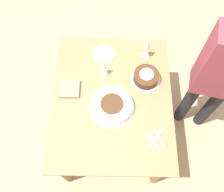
# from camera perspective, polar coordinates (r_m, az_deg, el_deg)

# --- Properties ---
(ground_plane) EXTENTS (12.00, 12.00, 0.00)m
(ground_plane) POSITION_cam_1_polar(r_m,az_deg,el_deg) (2.76, 0.00, -7.23)
(ground_plane) COLOR tan
(dining_table) EXTENTS (1.23, 0.99, 0.75)m
(dining_table) POSITION_cam_1_polar(r_m,az_deg,el_deg) (2.17, 0.00, -1.94)
(dining_table) COLOR #9E754C
(dining_table) RESTS_ON ground_plane
(cake_center_white) EXTENTS (0.37, 0.37, 0.08)m
(cake_center_white) POSITION_cam_1_polar(r_m,az_deg,el_deg) (2.00, 0.09, -2.21)
(cake_center_white) COLOR white
(cake_center_white) RESTS_ON dining_table
(cake_front_chocolate) EXTENTS (0.25, 0.25, 0.10)m
(cake_front_chocolate) POSITION_cam_1_polar(r_m,az_deg,el_deg) (2.13, 7.79, 4.31)
(cake_front_chocolate) COLOR white
(cake_front_chocolate) RESTS_ON dining_table
(wine_glass_near) EXTENTS (0.07, 0.07, 0.24)m
(wine_glass_near) POSITION_cam_1_polar(r_m,az_deg,el_deg) (2.17, 8.13, 11.64)
(wine_glass_near) COLOR silver
(wine_glass_near) RESTS_ON dining_table
(wine_glass_far) EXTENTS (0.06, 0.06, 0.19)m
(wine_glass_far) POSITION_cam_1_polar(r_m,az_deg,el_deg) (2.07, -1.90, 6.99)
(wine_glass_far) COLOR silver
(wine_glass_far) RESTS_ON dining_table
(dessert_plate_right) EXTENTS (0.20, 0.20, 0.01)m
(dessert_plate_right) POSITION_cam_1_polar(r_m,az_deg,el_deg) (2.28, -1.85, 9.57)
(dessert_plate_right) COLOR silver
(dessert_plate_right) RESTS_ON dining_table
(fork_pile) EXTENTS (0.20, 0.12, 0.01)m
(fork_pile) POSITION_cam_1_polar(r_m,az_deg,el_deg) (1.96, 9.96, -9.83)
(fork_pile) COLOR silver
(fork_pile) RESTS_ON dining_table
(napkin_stack) EXTENTS (0.16, 0.16, 0.03)m
(napkin_stack) POSITION_cam_1_polar(r_m,az_deg,el_deg) (2.11, -9.62, 1.60)
(napkin_stack) COLOR gray
(napkin_stack) RESTS_ON dining_table
(person_cutting) EXTENTS (0.30, 0.44, 1.59)m
(person_cutting) POSITION_cam_1_polar(r_m,az_deg,el_deg) (2.11, 23.87, 4.56)
(person_cutting) COLOR #232328
(person_cutting) RESTS_ON ground_plane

